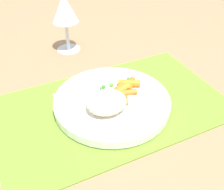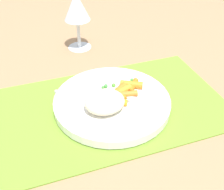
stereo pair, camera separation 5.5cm
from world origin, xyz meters
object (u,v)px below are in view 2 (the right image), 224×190
plate (112,102)px  wine_glass (76,8)px  carrot_portion (125,91)px  fork (104,97)px  rice_mound (105,102)px

plate → wine_glass: 0.32m
carrot_portion → fork: bearing=178.3°
rice_mound → carrot_portion: rice_mound is taller
rice_mound → wine_glass: (0.02, 0.33, 0.08)m
carrot_portion → wine_glass: (-0.03, 0.30, 0.09)m
plate → fork: bearing=151.0°
carrot_portion → fork: carrot_portion is taller
carrot_portion → wine_glass: size_ratio=0.63×
carrot_portion → rice_mound: bearing=-149.0°
fork → wine_glass: wine_glass is taller
rice_mound → carrot_portion: bearing=31.0°
rice_mound → fork: size_ratio=0.51×
fork → wine_glass: 0.31m
plate → rice_mound: bearing=-133.0°
carrot_portion → wine_glass: 0.31m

